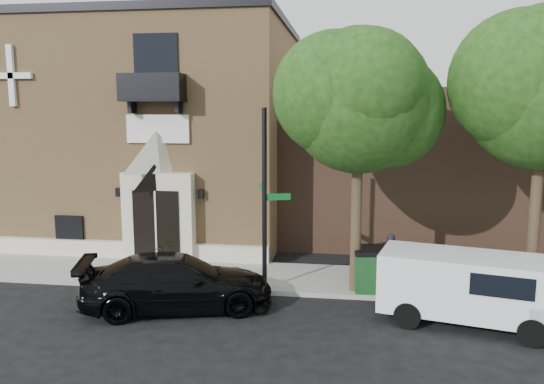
# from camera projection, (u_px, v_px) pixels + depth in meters

# --- Properties ---
(ground) EXTENTS (120.00, 120.00, 0.00)m
(ground) POSITION_uv_depth(u_px,v_px,m) (160.00, 290.00, 16.53)
(ground) COLOR black
(ground) RESTS_ON ground
(sidewalk) EXTENTS (42.00, 3.00, 0.15)m
(sidewalk) POSITION_uv_depth(u_px,v_px,m) (204.00, 275.00, 17.85)
(sidewalk) COLOR gray
(sidewalk) RESTS_ON ground
(church) EXTENTS (12.20, 11.01, 9.30)m
(church) POSITION_uv_depth(u_px,v_px,m) (155.00, 131.00, 24.03)
(church) COLOR tan
(church) RESTS_ON ground
(neighbour_building) EXTENTS (18.00, 8.00, 6.40)m
(neighbour_building) POSITION_uv_depth(u_px,v_px,m) (493.00, 165.00, 23.14)
(neighbour_building) COLOR brown
(neighbour_building) RESTS_ON ground
(street_tree_left) EXTENTS (4.97, 4.38, 7.77)m
(street_tree_left) POSITION_uv_depth(u_px,v_px,m) (360.00, 99.00, 15.12)
(street_tree_left) COLOR #38281C
(street_tree_left) RESTS_ON sidewalk
(black_sedan) EXTENTS (5.71, 3.55, 1.54)m
(black_sedan) POSITION_uv_depth(u_px,v_px,m) (177.00, 282.00, 14.87)
(black_sedan) COLOR black
(black_sedan) RESTS_ON ground
(cargo_van) EXTENTS (4.83, 2.82, 1.85)m
(cargo_van) POSITION_uv_depth(u_px,v_px,m) (477.00, 287.00, 13.67)
(cargo_van) COLOR white
(cargo_van) RESTS_ON ground
(street_sign) EXTENTS (1.04, 0.84, 5.48)m
(street_sign) POSITION_uv_depth(u_px,v_px,m) (265.00, 199.00, 15.84)
(street_sign) COLOR black
(street_sign) RESTS_ON sidewalk
(fire_hydrant) EXTENTS (0.47, 0.38, 0.83)m
(fire_hydrant) POSITION_uv_depth(u_px,v_px,m) (381.00, 280.00, 15.79)
(fire_hydrant) COLOR maroon
(fire_hydrant) RESTS_ON sidewalk
(dumpster) EXTENTS (2.09, 1.35, 1.29)m
(dumpster) POSITION_uv_depth(u_px,v_px,m) (385.00, 268.00, 16.07)
(dumpster) COLOR #103C18
(dumpster) RESTS_ON sidewalk
(planter) EXTENTS (0.78, 0.72, 0.73)m
(planter) POSITION_uv_depth(u_px,v_px,m) (164.00, 252.00, 19.00)
(planter) COLOR #3D5F2A
(planter) RESTS_ON sidewalk
(pedestrian_near) EXTENTS (0.68, 0.59, 1.58)m
(pedestrian_near) POSITION_uv_depth(u_px,v_px,m) (389.00, 258.00, 16.68)
(pedestrian_near) COLOR black
(pedestrian_near) RESTS_ON sidewalk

